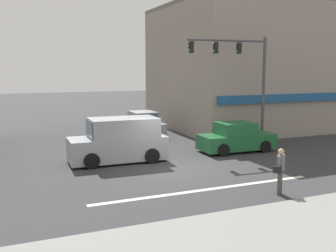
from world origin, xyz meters
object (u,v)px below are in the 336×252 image
Objects in this scene: traffic_light_mast at (244,71)px; van_waiting_far at (120,141)px; sedan_crossing_rightbound at (143,124)px; sedan_crossing_leftbound at (236,138)px; pedestrian_foreground_with_bag at (280,169)px; street_tree at (222,70)px.

van_waiting_far is at bearing -174.54° from traffic_light_mast.
sedan_crossing_leftbound is at bearing -67.65° from sedan_crossing_rightbound.
pedestrian_foreground_with_bag is at bearing -115.04° from traffic_light_mast.
pedestrian_foreground_with_bag reaches higher than sedan_crossing_rightbound.
van_waiting_far reaches higher than sedan_crossing_leftbound.
traffic_light_mast is at bearing -102.53° from street_tree.
street_tree is 10.06m from van_waiting_far.
sedan_crossing_leftbound is at bearing -138.49° from traffic_light_mast.
traffic_light_mast is at bearing 41.51° from sedan_crossing_leftbound.
street_tree is 1.01× the size of traffic_light_mast.
van_waiting_far is at bearing 118.30° from pedestrian_foreground_with_bag.
street_tree is at bearing -25.49° from sedan_crossing_rightbound.
sedan_crossing_rightbound is (-4.70, 2.24, -3.64)m from street_tree.
sedan_crossing_rightbound is 7.52m from sedan_crossing_leftbound.
traffic_light_mast reaches higher than pedestrian_foreground_with_bag.
sedan_crossing_rightbound and sedan_crossing_leftbound have the same top height.
street_tree reaches higher than traffic_light_mast.
traffic_light_mast is 3.82m from sedan_crossing_leftbound.
sedan_crossing_rightbound is at bearing 90.82° from pedestrian_foreground_with_bag.
pedestrian_foreground_with_bag is at bearing -111.01° from sedan_crossing_leftbound.
pedestrian_foreground_with_bag is (-2.66, -6.93, 0.24)m from sedan_crossing_leftbound.
sedan_crossing_leftbound is (-1.84, -4.72, -3.64)m from street_tree.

